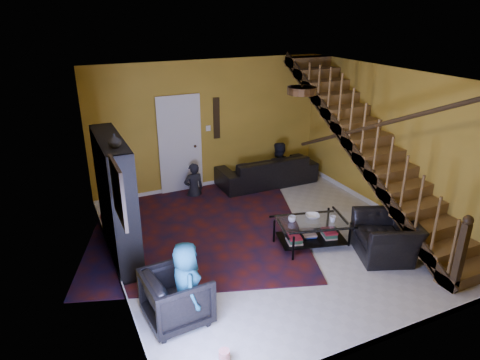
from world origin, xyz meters
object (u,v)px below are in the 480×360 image
(sofa, at_px, (267,170))
(coffee_table, at_px, (312,231))
(armchair_right, at_px, (386,237))
(armchair_left, at_px, (177,297))
(bookshelf, at_px, (117,201))

(sofa, height_order, coffee_table, sofa)
(armchair_right, bearing_deg, sofa, -153.69)
(armchair_left, relative_size, coffee_table, 0.60)
(bookshelf, bearing_deg, coffee_table, -19.07)
(bookshelf, relative_size, sofa, 0.89)
(bookshelf, bearing_deg, armchair_left, -79.50)
(bookshelf, bearing_deg, sofa, 25.33)
(armchair_right, xyz_separation_m, coffee_table, (-0.91, 0.78, -0.07))
(sofa, relative_size, coffee_table, 1.72)
(sofa, xyz_separation_m, coffee_table, (-0.60, -2.74, -0.07))
(armchair_right, relative_size, coffee_table, 0.77)
(armchair_left, bearing_deg, armchair_right, -93.07)
(armchair_right, bearing_deg, bookshelf, -93.68)
(sofa, distance_m, armchair_left, 4.85)
(bookshelf, xyz_separation_m, armchair_right, (3.90, -1.81, -0.64))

